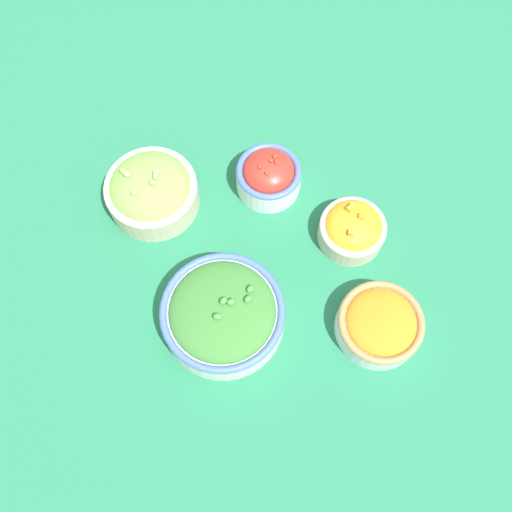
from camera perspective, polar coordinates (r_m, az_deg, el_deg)
name	(u,v)px	position (r m, az deg, el deg)	size (l,w,h in m)	color
ground_plane	(256,263)	(0.95, 0.00, -0.70)	(3.00, 3.00, 0.00)	#23704C
bowl_cherry_tomatoes	(269,175)	(0.99, 1.27, 8.08)	(0.11, 0.11, 0.08)	white
bowl_broccoli	(223,314)	(0.88, -3.34, -5.80)	(0.19, 0.19, 0.08)	silver
bowl_lettuce	(152,191)	(0.98, -10.41, 6.46)	(0.16, 0.16, 0.09)	beige
bowl_carrots	(380,324)	(0.91, 12.27, -6.65)	(0.13, 0.13, 0.05)	silver
bowl_squash	(352,229)	(0.96, 9.62, 2.70)	(0.11, 0.11, 0.07)	beige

